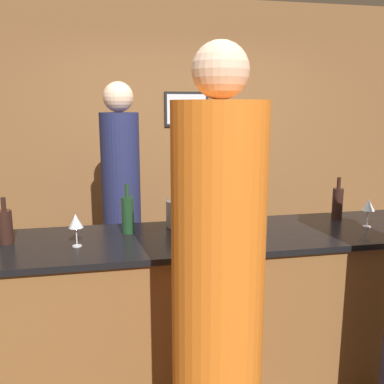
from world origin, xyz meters
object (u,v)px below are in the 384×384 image
bartender (122,215)px  ice_bucket (182,213)px  wine_bottle_0 (5,226)px  wine_bottle_1 (128,214)px  wine_bottle_2 (337,203)px  guest_1 (218,302)px

bartender → ice_bucket: bearing=119.6°
wine_bottle_0 → wine_bottle_1: (0.69, 0.07, 0.02)m
bartender → ice_bucket: size_ratio=9.62×
wine_bottle_1 → bartender: bearing=90.8°
wine_bottle_0 → wine_bottle_2: size_ratio=0.92×
bartender → wine_bottle_1: 0.76m
wine_bottle_0 → wine_bottle_1: 0.70m
wine_bottle_0 → ice_bucket: bearing=8.9°
guest_1 → wine_bottle_2: bearing=40.6°
bartender → ice_bucket: (0.36, -0.64, 0.16)m
bartender → wine_bottle_0: (-0.68, -0.80, 0.18)m
guest_1 → wine_bottle_0: bearing=141.2°
guest_1 → ice_bucket: (0.02, 0.99, 0.15)m
guest_1 → wine_bottle_1: bearing=110.5°
wine_bottle_1 → wine_bottle_2: (1.44, 0.05, -0.01)m
wine_bottle_0 → wine_bottle_1: size_ratio=0.88×
wine_bottle_0 → wine_bottle_2: 2.14m
wine_bottle_0 → wine_bottle_1: wine_bottle_1 is taller
wine_bottle_2 → wine_bottle_0: bearing=-176.7°
wine_bottle_0 → ice_bucket: (1.05, 0.16, -0.02)m
guest_1 → wine_bottle_2: guest_1 is taller
guest_1 → wine_bottle_2: (1.11, 0.95, 0.18)m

